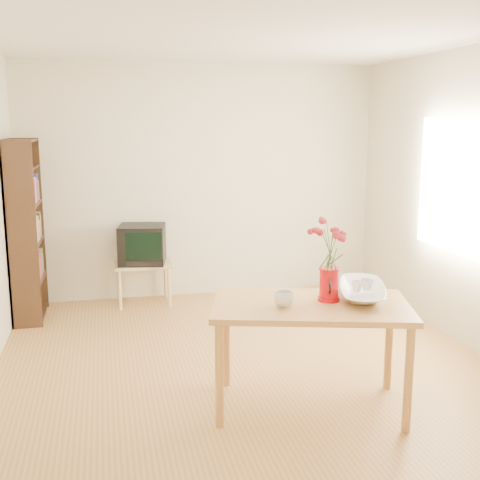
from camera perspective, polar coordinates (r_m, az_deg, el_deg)
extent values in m
plane|color=#A17039|center=(4.97, 0.79, -12.05)|extent=(4.50, 4.50, 0.00)
plane|color=white|center=(4.62, 0.88, 19.14)|extent=(4.50, 4.50, 0.00)
plane|color=#F1E2C1|center=(6.81, -3.66, 5.55)|extent=(4.00, 0.00, 4.00)
plane|color=#F1E2C1|center=(2.53, 12.98, -4.12)|extent=(4.00, 0.00, 4.00)
plane|color=#F1E2C1|center=(5.45, 21.78, 3.41)|extent=(0.00, 4.50, 4.50)
plane|color=white|center=(5.67, 19.97, 4.82)|extent=(0.00, 1.30, 1.30)
cube|color=#B67B3E|center=(4.12, 6.76, -6.24)|extent=(1.48, 1.08, 0.04)
cylinder|color=#B67B3E|center=(3.96, -1.97, -12.72)|extent=(0.06, 0.06, 0.71)
cylinder|color=#B67B3E|center=(4.05, 15.68, -12.60)|extent=(0.06, 0.06, 0.71)
cylinder|color=#B67B3E|center=(4.54, -1.31, -9.50)|extent=(0.06, 0.06, 0.71)
cylinder|color=#B67B3E|center=(4.62, 13.94, -9.48)|extent=(0.06, 0.06, 0.71)
cube|color=tan|center=(6.60, -9.20, -2.28)|extent=(0.60, 0.45, 0.03)
cylinder|color=tan|center=(6.47, -11.33, -4.74)|extent=(0.04, 0.04, 0.43)
cylinder|color=tan|center=(6.50, -6.73, -4.52)|extent=(0.04, 0.04, 0.43)
cylinder|color=tan|center=(6.82, -11.42, -3.91)|extent=(0.04, 0.04, 0.43)
cylinder|color=tan|center=(6.85, -7.07, -3.70)|extent=(0.04, 0.04, 0.43)
cube|color=black|center=(6.00, -19.99, 0.30)|extent=(0.28, 0.02, 1.80)
cube|color=black|center=(6.66, -19.31, 1.35)|extent=(0.28, 0.03, 1.80)
cube|color=black|center=(6.35, -20.81, 0.80)|extent=(0.02, 0.70, 1.80)
cube|color=black|center=(6.53, -19.14, -6.60)|extent=(0.27, 0.65, 0.02)
cube|color=black|center=(6.43, -19.34, -3.54)|extent=(0.27, 0.65, 0.02)
cube|color=black|center=(6.35, -19.56, -0.21)|extent=(0.27, 0.65, 0.02)
cube|color=black|center=(6.29, -19.78, 3.18)|extent=(0.27, 0.65, 0.02)
cube|color=black|center=(6.26, -20.00, 6.45)|extent=(0.27, 0.65, 0.02)
cube|color=black|center=(6.24, -20.16, 8.82)|extent=(0.27, 0.65, 0.02)
cylinder|color=red|center=(4.16, 8.43, -4.26)|extent=(0.13, 0.13, 0.22)
cylinder|color=red|center=(4.19, 8.39, -5.55)|extent=(0.15, 0.15, 0.02)
cylinder|color=red|center=(4.13, 8.48, -2.74)|extent=(0.14, 0.14, 0.01)
cone|color=red|center=(4.09, 9.01, -3.24)|extent=(0.06, 0.08, 0.06)
torus|color=black|center=(4.22, 7.74, -3.88)|extent=(0.05, 0.10, 0.10)
imported|color=white|center=(4.02, 4.15, -5.60)|extent=(0.14, 0.14, 0.10)
imported|color=white|center=(4.28, 11.58, -2.38)|extent=(0.61, 0.61, 0.45)
imported|color=white|center=(4.27, 11.07, -3.01)|extent=(0.09, 0.09, 0.06)
imported|color=white|center=(4.32, 11.99, -2.84)|extent=(0.08, 0.08, 0.07)
cube|color=black|center=(6.55, -9.25, -0.39)|extent=(0.55, 0.51, 0.41)
cube|color=black|center=(6.62, -9.30, -0.09)|extent=(0.37, 0.29, 0.29)
cube|color=black|center=(6.33, -9.13, -0.60)|extent=(0.37, 0.08, 0.29)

